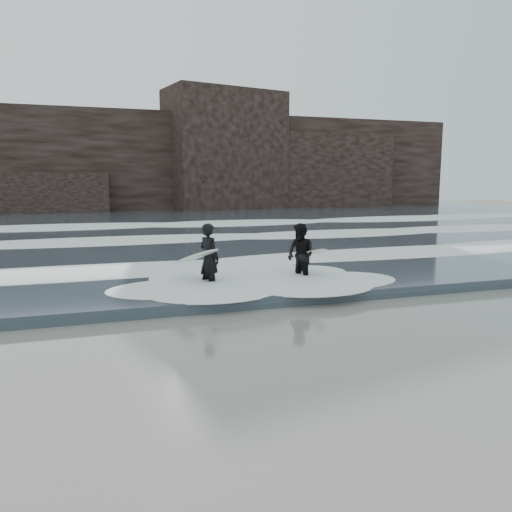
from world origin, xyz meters
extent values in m
plane|color=olive|center=(0.00, 0.00, 0.00)|extent=(120.00, 120.00, 0.00)
cube|color=#303C47|center=(0.00, 29.00, 0.15)|extent=(90.00, 52.00, 0.30)
cube|color=black|center=(0.00, 46.00, 5.00)|extent=(70.00, 9.00, 10.00)
ellipsoid|color=white|center=(0.00, 9.00, 0.40)|extent=(60.00, 3.20, 0.20)
ellipsoid|color=white|center=(0.00, 16.00, 0.42)|extent=(60.00, 4.00, 0.24)
ellipsoid|color=white|center=(0.00, 25.00, 0.45)|extent=(60.00, 4.80, 0.30)
imported|color=black|center=(-1.50, 5.48, 1.00)|extent=(0.76, 0.87, 2.01)
ellipsoid|color=white|center=(-1.90, 5.53, 1.04)|extent=(1.38, 2.22, 0.78)
imported|color=black|center=(1.31, 5.31, 0.97)|extent=(1.02, 1.14, 1.95)
ellipsoid|color=silver|center=(1.73, 5.31, 1.04)|extent=(0.61, 1.89, 0.52)
camera|label=1|loc=(-4.72, -8.54, 3.22)|focal=35.00mm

